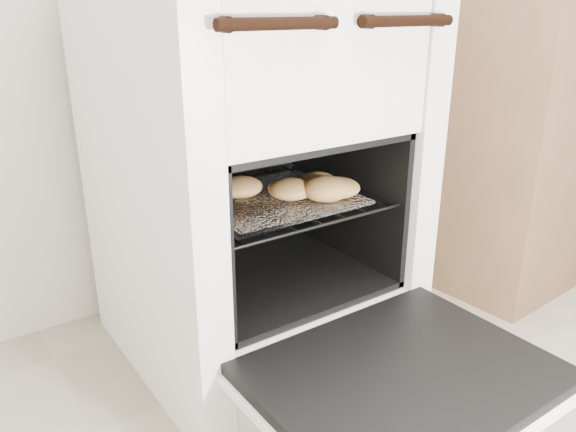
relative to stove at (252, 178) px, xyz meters
name	(u,v)px	position (x,y,z in m)	size (l,w,h in m)	color
stove	(252,178)	(0.00, 0.00, 0.00)	(0.65, 0.73, 1.00)	white
oven_door	(403,378)	(0.00, -0.55, -0.27)	(0.59, 0.46, 0.04)	black
oven_rack	(268,199)	(0.00, -0.07, -0.04)	(0.47, 0.46, 0.01)	black
foil_sheet	(273,198)	(0.00, -0.09, -0.03)	(0.37, 0.33, 0.01)	white
baked_rolls	(302,187)	(0.06, -0.13, 0.00)	(0.35, 0.30, 0.06)	tan
counter	(523,133)	(1.13, -0.02, -0.02)	(0.93, 0.62, 0.93)	brown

